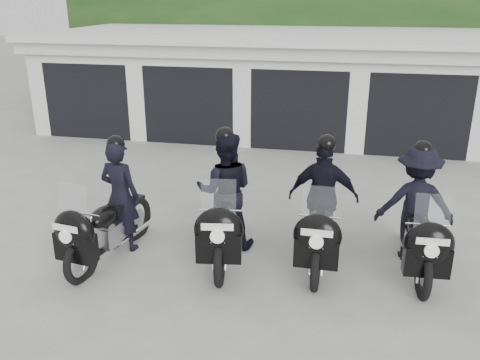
% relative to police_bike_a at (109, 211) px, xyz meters
% --- Properties ---
extents(ground, '(80.00, 80.00, 0.00)m').
position_rel_police_bike_a_xyz_m(ground, '(2.34, 1.21, -0.81)').
color(ground, '#9E9E99').
rests_on(ground, ground).
extents(garage_block, '(16.40, 6.80, 2.96)m').
position_rel_police_bike_a_xyz_m(garage_block, '(2.34, 9.27, 0.61)').
color(garage_block, silver).
rests_on(garage_block, ground).
extents(background_vegetation, '(20.00, 3.90, 5.80)m').
position_rel_police_bike_a_xyz_m(background_vegetation, '(2.71, 14.13, 1.96)').
color(background_vegetation, '#163312').
rests_on(background_vegetation, ground).
extents(police_bike_a, '(0.94, 2.33, 2.04)m').
position_rel_police_bike_a_xyz_m(police_bike_a, '(0.00, 0.00, 0.00)').
color(police_bike_a, black).
rests_on(police_bike_a, ground).
extents(police_bike_b, '(1.13, 2.47, 2.16)m').
position_rel_police_bike_a_xyz_m(police_bike_b, '(1.76, 0.55, 0.10)').
color(police_bike_b, black).
rests_on(police_bike_b, ground).
extents(police_bike_c, '(1.14, 2.39, 2.08)m').
position_rel_police_bike_a_xyz_m(police_bike_c, '(3.34, 0.71, 0.07)').
color(police_bike_c, black).
rests_on(police_bike_c, ground).
extents(police_bike_d, '(1.26, 2.36, 2.05)m').
position_rel_police_bike_a_xyz_m(police_bike_d, '(4.80, 0.79, 0.06)').
color(police_bike_d, black).
rests_on(police_bike_d, ground).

